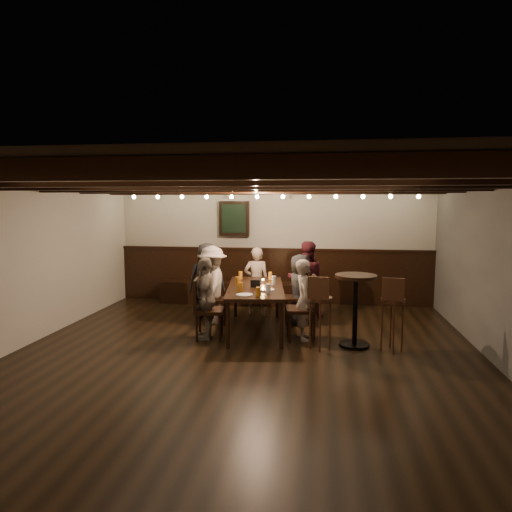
% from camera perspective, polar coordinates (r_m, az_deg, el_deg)
% --- Properties ---
extents(room, '(7.00, 7.00, 7.00)m').
position_cam_1_polar(room, '(8.27, -0.78, -0.29)').
color(room, black).
rests_on(room, ground).
extents(dining_table, '(1.13, 2.05, 0.73)m').
position_cam_1_polar(dining_table, '(7.38, -0.06, -4.29)').
color(dining_table, black).
rests_on(dining_table, floor).
extents(chair_left_near, '(0.45, 0.45, 0.87)m').
position_cam_1_polar(chair_left_near, '(7.95, -5.22, -6.51)').
color(chair_left_near, black).
rests_on(chair_left_near, floor).
extents(chair_left_far, '(0.48, 0.48, 0.93)m').
position_cam_1_polar(chair_left_far, '(7.08, -6.01, -8.03)').
color(chair_left_far, black).
rests_on(chair_left_far, floor).
extents(chair_right_near, '(0.48, 0.48, 0.94)m').
position_cam_1_polar(chair_right_near, '(7.93, 5.24, -6.40)').
color(chair_right_near, black).
rests_on(chair_right_near, floor).
extents(chair_right_far, '(0.50, 0.50, 0.98)m').
position_cam_1_polar(chair_right_far, '(7.05, 5.81, -7.97)').
color(chair_right_far, black).
rests_on(chair_right_far, floor).
extents(person_bench_left, '(0.72, 0.52, 1.36)m').
position_cam_1_polar(person_bench_left, '(8.33, -6.17, -3.01)').
color(person_bench_left, '#29292C').
rests_on(person_bench_left, floor).
extents(person_bench_centre, '(0.50, 0.36, 1.27)m').
position_cam_1_polar(person_bench_centre, '(8.42, 0.06, -3.18)').
color(person_bench_centre, gray).
rests_on(person_bench_centre, floor).
extents(person_bench_right, '(0.74, 0.61, 1.39)m').
position_cam_1_polar(person_bench_right, '(8.30, 6.28, -2.94)').
color(person_bench_right, '#5A1E29').
rests_on(person_bench_right, floor).
extents(person_left_near, '(0.61, 0.93, 1.35)m').
position_cam_1_polar(person_left_near, '(7.87, -5.48, -3.62)').
color(person_left_near, '#B7A79B').
rests_on(person_left_near, floor).
extents(person_left_far, '(0.40, 0.78, 1.27)m').
position_cam_1_polar(person_left_far, '(7.00, -6.29, -5.27)').
color(person_left_far, gray).
rests_on(person_left_far, floor).
extents(person_right_near, '(0.46, 0.63, 1.21)m').
position_cam_1_polar(person_right_near, '(7.86, 5.48, -4.16)').
color(person_right_near, '#28292B').
rests_on(person_right_near, floor).
extents(person_right_far, '(0.35, 0.48, 1.23)m').
position_cam_1_polar(person_right_far, '(6.98, 6.08, -5.45)').
color(person_right_far, gray).
rests_on(person_right_far, floor).
extents(pint_a, '(0.07, 0.07, 0.14)m').
position_cam_1_polar(pint_a, '(8.06, -1.97, -2.42)').
color(pint_a, '#BF7219').
rests_on(pint_a, dining_table).
extents(pint_b, '(0.07, 0.07, 0.14)m').
position_cam_1_polar(pint_b, '(8.00, 1.81, -2.49)').
color(pint_b, '#BF7219').
rests_on(pint_b, dining_table).
extents(pint_c, '(0.07, 0.07, 0.14)m').
position_cam_1_polar(pint_c, '(7.47, -2.35, -3.15)').
color(pint_c, '#BF7219').
rests_on(pint_c, dining_table).
extents(pint_d, '(0.07, 0.07, 0.14)m').
position_cam_1_polar(pint_d, '(7.56, 2.25, -3.04)').
color(pint_d, silver).
rests_on(pint_d, dining_table).
extents(pint_e, '(0.07, 0.07, 0.14)m').
position_cam_1_polar(pint_e, '(6.92, -1.94, -3.94)').
color(pint_e, '#BF7219').
rests_on(pint_e, dining_table).
extents(pint_f, '(0.07, 0.07, 0.14)m').
position_cam_1_polar(pint_f, '(6.82, 1.56, -4.10)').
color(pint_f, silver).
rests_on(pint_f, dining_table).
extents(pint_g, '(0.07, 0.07, 0.14)m').
position_cam_1_polar(pint_g, '(6.57, 0.27, -4.51)').
color(pint_g, '#BF7219').
rests_on(pint_g, dining_table).
extents(plate_near, '(0.24, 0.24, 0.01)m').
position_cam_1_polar(plate_near, '(6.69, -1.44, -4.86)').
color(plate_near, white).
rests_on(plate_near, dining_table).
extents(plate_far, '(0.24, 0.24, 0.01)m').
position_cam_1_polar(plate_far, '(7.08, 1.37, -4.22)').
color(plate_far, white).
rests_on(plate_far, dining_table).
extents(condiment_caddy, '(0.15, 0.10, 0.12)m').
position_cam_1_polar(condiment_caddy, '(7.31, -0.06, -3.44)').
color(condiment_caddy, black).
rests_on(condiment_caddy, dining_table).
extents(candle, '(0.05, 0.05, 0.05)m').
position_cam_1_polar(candle, '(7.66, 0.88, -3.24)').
color(candle, beige).
rests_on(candle, dining_table).
extents(high_top_table, '(0.59, 0.59, 1.05)m').
position_cam_1_polar(high_top_table, '(6.75, 12.33, -5.34)').
color(high_top_table, black).
rests_on(high_top_table, floor).
extents(bar_stool_left, '(0.35, 0.37, 1.07)m').
position_cam_1_polar(bar_stool_left, '(6.60, 8.00, -8.16)').
color(bar_stool_left, '#3C1F13').
rests_on(bar_stool_left, floor).
extents(bar_stool_right, '(0.34, 0.36, 1.07)m').
position_cam_1_polar(bar_stool_right, '(6.72, 16.65, -8.11)').
color(bar_stool_right, '#3C1F13').
rests_on(bar_stool_right, floor).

